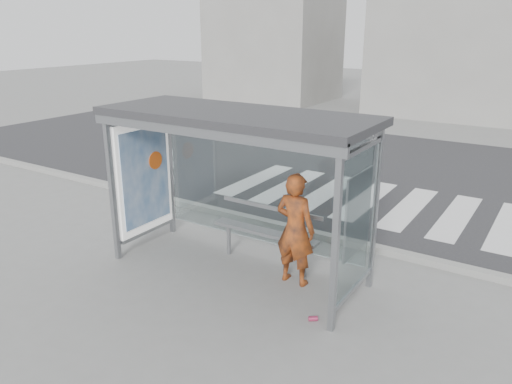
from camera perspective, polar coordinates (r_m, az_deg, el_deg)
ground at (r=8.28m, az=-2.23°, el=-9.02°), size 80.00×80.00×0.00m
road at (r=14.20m, az=14.10°, el=2.29°), size 30.00×10.00×0.01m
curb at (r=9.76m, az=4.32°, el=-4.24°), size 30.00×0.18×0.12m
crosswalk at (r=11.78m, az=12.40°, el=-0.90°), size 6.55×3.00×0.00m
bus_shelter at (r=7.83m, az=-4.39°, el=4.86°), size 4.25×1.65×2.62m
building_left at (r=27.92m, az=2.07°, el=16.73°), size 6.00×5.00×6.00m
building_center at (r=24.41m, az=23.34°, el=13.89°), size 8.00×5.00×5.00m
person at (r=7.60m, az=4.50°, el=-4.26°), size 0.66×0.45×1.77m
bench at (r=8.28m, az=1.12°, el=-4.56°), size 1.90×0.33×0.98m
soda_can at (r=7.04m, az=6.53°, el=-14.17°), size 0.14×0.13×0.07m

